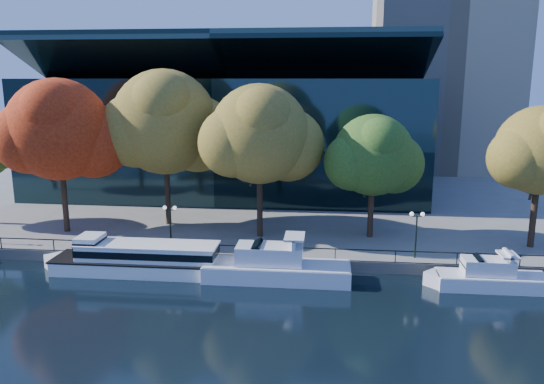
# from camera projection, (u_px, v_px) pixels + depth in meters

# --- Properties ---
(ground) EXTENTS (160.00, 160.00, 0.00)m
(ground) POSITION_uv_depth(u_px,v_px,m) (211.00, 280.00, 42.91)
(ground) COLOR black
(ground) RESTS_ON ground
(promenade) EXTENTS (90.00, 67.08, 1.00)m
(promenade) POSITION_uv_depth(u_px,v_px,m) (264.00, 186.00, 78.17)
(promenade) COLOR slate
(promenade) RESTS_ON ground
(railing) EXTENTS (88.20, 0.08, 0.99)m
(railing) POSITION_uv_depth(u_px,v_px,m) (219.00, 245.00, 45.66)
(railing) COLOR black
(railing) RESTS_ON promenade
(convention_building) EXTENTS (50.00, 24.57, 21.43)m
(convention_building) POSITION_uv_depth(u_px,v_px,m) (231.00, 135.00, 72.44)
(convention_building) COLOR black
(convention_building) RESTS_ON ground
(tour_boat) EXTENTS (16.42, 3.66, 3.12)m
(tour_boat) POSITION_uv_depth(u_px,v_px,m) (138.00, 257.00, 44.41)
(tour_boat) COLOR white
(tour_boat) RESTS_ON ground
(cruiser_near) EXTENTS (13.12, 3.38, 3.80)m
(cruiser_near) POSITION_uv_depth(u_px,v_px,m) (270.00, 266.00, 42.82)
(cruiser_near) COLOR silver
(cruiser_near) RESTS_ON ground
(cruiser_far) EXTENTS (9.41, 2.61, 3.07)m
(cruiser_far) POSITION_uv_depth(u_px,v_px,m) (487.00, 277.00, 41.09)
(cruiser_far) COLOR silver
(cruiser_far) RESTS_ON ground
(tree_1) EXTENTS (12.33, 10.11, 15.13)m
(tree_1) POSITION_uv_depth(u_px,v_px,m) (61.00, 132.00, 51.05)
(tree_1) COLOR black
(tree_1) RESTS_ON promenade
(tree_2) EXTENTS (13.30, 10.90, 16.01)m
(tree_2) POSITION_uv_depth(u_px,v_px,m) (167.00, 124.00, 53.65)
(tree_2) COLOR black
(tree_2) RESTS_ON promenade
(tree_3) EXTENTS (11.72, 9.61, 14.62)m
(tree_3) POSITION_uv_depth(u_px,v_px,m) (261.00, 136.00, 49.47)
(tree_3) COLOR black
(tree_3) RESTS_ON promenade
(tree_4) EXTENTS (9.61, 7.88, 11.82)m
(tree_4) POSITION_uv_depth(u_px,v_px,m) (375.00, 157.00, 49.69)
(tree_4) COLOR black
(tree_4) RESTS_ON promenade
(tree_5) EXTENTS (9.81, 8.05, 12.77)m
(tree_5) POSITION_uv_depth(u_px,v_px,m) (542.00, 152.00, 46.45)
(tree_5) COLOR black
(tree_5) RESTS_ON promenade
(lamp_1) EXTENTS (1.26, 0.36, 4.03)m
(lamp_1) POSITION_uv_depth(u_px,v_px,m) (170.00, 217.00, 46.92)
(lamp_1) COLOR black
(lamp_1) RESTS_ON promenade
(lamp_2) EXTENTS (1.26, 0.36, 4.03)m
(lamp_2) POSITION_uv_depth(u_px,v_px,m) (417.00, 224.00, 44.72)
(lamp_2) COLOR black
(lamp_2) RESTS_ON promenade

